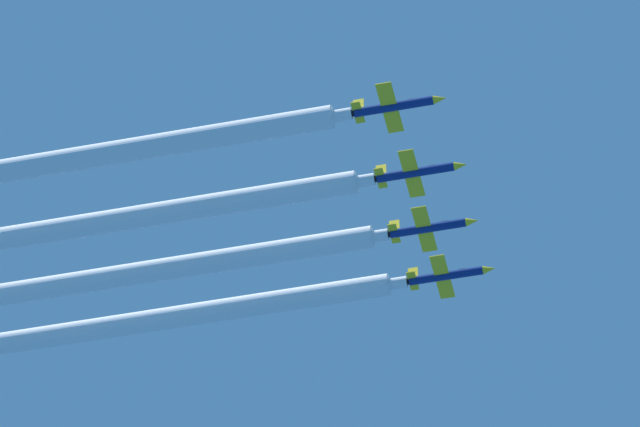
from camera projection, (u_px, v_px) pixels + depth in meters
name	position (u px, v px, depth m)	size (l,w,h in m)	color
jet_far_left	(448.00, 275.00, 284.38)	(7.85, 11.43, 2.75)	navy
jet_inner_left	(431.00, 228.00, 278.08)	(7.85, 11.43, 2.75)	navy
jet_center	(418.00, 172.00, 271.61)	(7.85, 11.43, 2.75)	navy
jet_inner_right	(396.00, 106.00, 264.10)	(7.85, 11.43, 2.75)	navy
smoke_trail_far_left	(171.00, 318.00, 289.95)	(2.80, 61.20, 2.80)	white
smoke_trail_inner_left	(183.00, 266.00, 282.92)	(2.80, 51.94, 2.80)	white
smoke_trail_center	(131.00, 218.00, 277.11)	(2.80, 60.42, 2.80)	white
smoke_trail_inner_right	(102.00, 155.00, 269.61)	(2.80, 60.56, 2.80)	white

